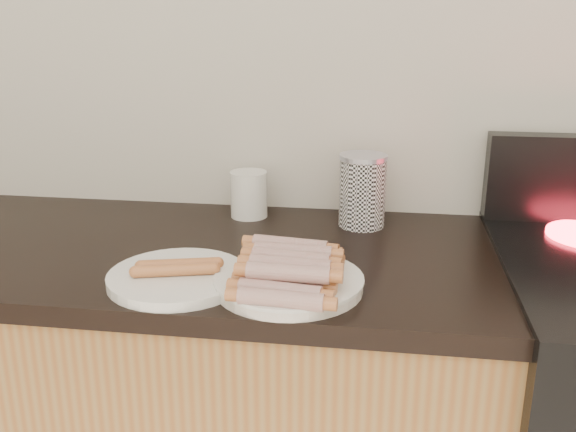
# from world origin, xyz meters

# --- Properties ---
(wall_back) EXTENTS (4.00, 0.04, 2.60)m
(wall_back) POSITION_xyz_m (0.00, 2.00, 1.30)
(wall_back) COLOR silver
(wall_back) RESTS_ON ground
(cabinet_base) EXTENTS (2.20, 0.59, 0.86)m
(cabinet_base) POSITION_xyz_m (-0.70, 1.69, 0.43)
(cabinet_base) COLOR olive
(cabinet_base) RESTS_ON floor
(main_plate) EXTENTS (0.30, 0.30, 0.02)m
(main_plate) POSITION_xyz_m (0.00, 1.51, 0.91)
(main_plate) COLOR white
(main_plate) RESTS_ON counter_slab
(side_plate) EXTENTS (0.30, 0.30, 0.02)m
(side_plate) POSITION_xyz_m (-0.20, 1.51, 0.91)
(side_plate) COLOR white
(side_plate) RESTS_ON counter_slab
(hotdog_pile) EXTENTS (0.14, 0.27, 0.06)m
(hotdog_pile) POSITION_xyz_m (0.00, 1.51, 0.94)
(hotdog_pile) COLOR #A4412D
(hotdog_pile) RESTS_ON main_plate
(plain_sausages) EXTENTS (0.14, 0.09, 0.02)m
(plain_sausages) POSITION_xyz_m (-0.20, 1.51, 0.93)
(plain_sausages) COLOR #BD6B3D
(plain_sausages) RESTS_ON side_plate
(canister) EXTENTS (0.11, 0.11, 0.17)m
(canister) POSITION_xyz_m (0.12, 1.88, 0.98)
(canister) COLOR white
(canister) RESTS_ON counter_slab
(mug) EXTENTS (0.11, 0.11, 0.11)m
(mug) POSITION_xyz_m (-0.15, 1.91, 0.96)
(mug) COLOR white
(mug) RESTS_ON counter_slab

